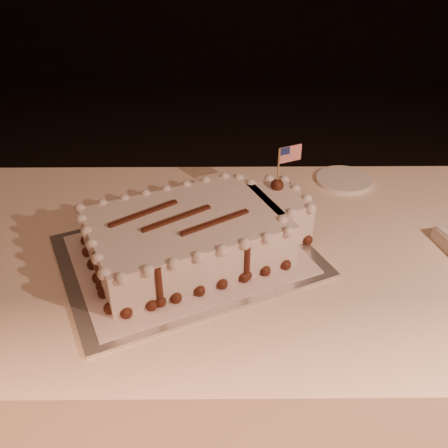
{
  "coord_description": "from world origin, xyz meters",
  "views": [
    {
      "loc": [
        -0.07,
        -0.3,
        1.42
      ],
      "look_at": [
        -0.06,
        0.57,
        0.84
      ],
      "focal_mm": 40.0,
      "sensor_mm": 36.0,
      "label": 1
    }
  ],
  "objects_px": {
    "sheet_cake": "(199,233)",
    "cake_board": "(187,256)",
    "banquet_table": "(247,362)",
    "side_plate": "(344,180)"
  },
  "relations": [
    {
      "from": "sheet_cake",
      "to": "cake_board",
      "type": "bearing_deg",
      "value": -155.18
    },
    {
      "from": "banquet_table",
      "to": "sheet_cake",
      "type": "relative_size",
      "value": 4.61
    },
    {
      "from": "banquet_table",
      "to": "side_plate",
      "type": "relative_size",
      "value": 15.84
    },
    {
      "from": "cake_board",
      "to": "banquet_table",
      "type": "bearing_deg",
      "value": -11.83
    },
    {
      "from": "sheet_cake",
      "to": "side_plate",
      "type": "bearing_deg",
      "value": 40.17
    },
    {
      "from": "banquet_table",
      "to": "side_plate",
      "type": "bearing_deg",
      "value": 48.51
    },
    {
      "from": "cake_board",
      "to": "side_plate",
      "type": "bearing_deg",
      "value": 14.97
    },
    {
      "from": "cake_board",
      "to": "side_plate",
      "type": "relative_size",
      "value": 3.47
    },
    {
      "from": "banquet_table",
      "to": "cake_board",
      "type": "distance_m",
      "value": 0.41
    },
    {
      "from": "sheet_cake",
      "to": "side_plate",
      "type": "xyz_separation_m",
      "value": [
        0.39,
        0.33,
        -0.05
      ]
    }
  ]
}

